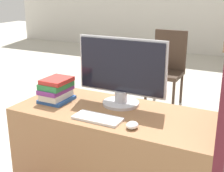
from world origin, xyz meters
name	(u,v)px	position (x,y,z in m)	size (l,w,h in m)	color
desk	(115,163)	(0.00, 0.29, 0.39)	(1.34, 0.58, 0.77)	#8C603D
monitor	(121,72)	(-0.02, 0.42, 1.00)	(0.63, 0.25, 0.46)	#B7B7BC
keyboard	(98,118)	(-0.04, 0.12, 0.78)	(0.30, 0.13, 0.02)	white
mouse	(132,125)	(0.20, 0.10, 0.79)	(0.07, 0.08, 0.04)	white
book_stack	(56,90)	(-0.46, 0.28, 0.86)	(0.19, 0.24, 0.17)	#285199
far_chair	(167,65)	(-0.37, 2.59, 0.54)	(0.44, 0.44, 0.99)	#38281E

